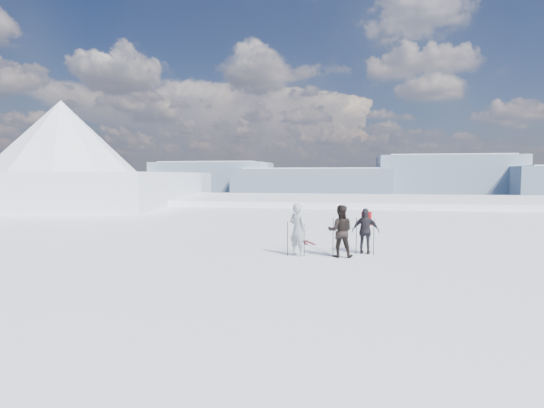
{
  "coord_description": "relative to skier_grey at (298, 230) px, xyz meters",
  "views": [
    {
      "loc": [
        1.02,
        -12.75,
        2.84
      ],
      "look_at": [
        -1.94,
        3.0,
        1.7
      ],
      "focal_mm": 28.0,
      "sensor_mm": 36.0,
      "label": 1
    }
  ],
  "objects": [
    {
      "name": "skier_pack",
      "position": [
        2.33,
        0.78,
        -0.1
      ],
      "size": [
        0.99,
        0.51,
        1.63
      ],
      "primitive_type": "imported",
      "rotation": [
        0.0,
        0.0,
        3.02
      ],
      "color": "black",
      "rests_on": "ground"
    },
    {
      "name": "skier_grey",
      "position": [
        0.0,
        0.0,
        0.0
      ],
      "size": [
        0.8,
        0.72,
        1.83
      ],
      "primitive_type": "imported",
      "rotation": [
        0.0,
        0.0,
        2.6
      ],
      "color": "gray",
      "rests_on": "ground"
    },
    {
      "name": "near_ridge",
      "position": [
        -25.84,
        27.46,
        -4.46
      ],
      "size": [
        31.37,
        35.68,
        25.62
      ],
      "color": "white",
      "rests_on": "ground"
    },
    {
      "name": "skier_dark",
      "position": [
        1.46,
        0.04,
        -0.02
      ],
      "size": [
        0.88,
        0.69,
        1.79
      ],
      "primitive_type": "imported",
      "rotation": [
        0.0,
        0.0,
        3.15
      ],
      "color": "black",
      "rests_on": "ground"
    },
    {
      "name": "lake_basin",
      "position": [
        0.79,
        28.26,
        -7.42
      ],
      "size": [
        820.0,
        820.0,
        71.62
      ],
      "color": "white",
      "rests_on": "ground"
    },
    {
      "name": "far_mountain_range",
      "position": [
        30.39,
        453.05,
        -8.11
      ],
      "size": [
        770.0,
        110.0,
        53.0
      ],
      "color": "slate",
      "rests_on": "ground"
    },
    {
      "name": "ski_poles",
      "position": [
        1.28,
        0.18,
        -0.28
      ],
      "size": [
        2.96,
        0.86,
        1.37
      ],
      "color": "black",
      "rests_on": "ground"
    },
    {
      "name": "backpack",
      "position": [
        2.36,
        1.03,
        0.95
      ],
      "size": [
        0.37,
        0.24,
        0.48
      ],
      "primitive_type": "cube",
      "rotation": [
        0.0,
        0.0,
        3.02
      ],
      "color": "red",
      "rests_on": "skier_pack"
    },
    {
      "name": "skis_loose",
      "position": [
        -0.05,
        3.1,
        -0.9
      ],
      "size": [
        0.84,
        1.67,
        0.03
      ],
      "color": "black",
      "rests_on": "ground"
    }
  ]
}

